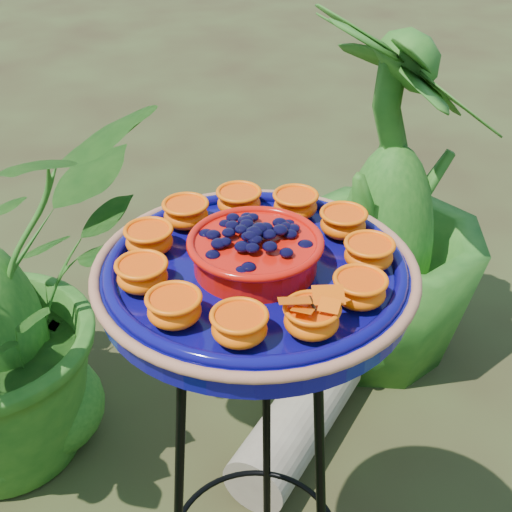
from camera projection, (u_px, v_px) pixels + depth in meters
The scene contains 4 objects.
tripod_stand at pixel (255, 455), 1.29m from camera, with size 0.44×0.44×0.93m.
feeder_dish at pixel (255, 269), 1.07m from camera, with size 0.62×0.62×0.11m.
driftwood_log at pixel (297, 422), 2.00m from camera, with size 0.17×0.17×0.52m, color gray.
shrub_back_right at pixel (390, 200), 2.10m from camera, with size 0.63×0.63×1.12m, color #1A4E14.
Camera 1 is at (-0.32, -1.00, 1.57)m, focal length 50.00 mm.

